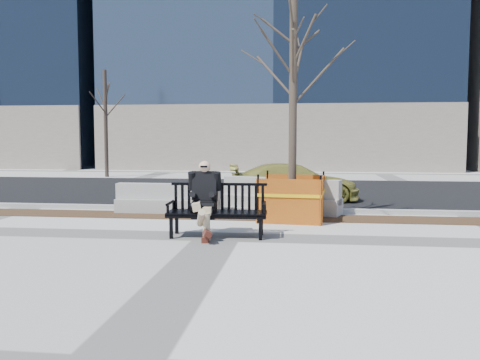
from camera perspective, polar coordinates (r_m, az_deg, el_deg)
The scene contains 11 objects.
ground at distance 10.46m, azimuth -2.47°, elevation -6.42°, with size 120.00×120.00×0.00m, color beige.
mulch_strip at distance 12.99m, azimuth -0.60°, elevation -4.17°, with size 40.00×1.20×0.02m, color #47301C.
asphalt_street at distance 19.10m, azimuth 1.82°, elevation -1.26°, with size 60.00×10.40×0.01m, color black.
curb at distance 13.91m, azimuth -0.09°, elevation -3.33°, with size 60.00×0.25×0.12m, color #9E9B93.
bench at distance 10.47m, azimuth -2.59°, elevation -6.42°, with size 2.07×0.74×1.10m, color black, non-canonical shape.
seated_man at distance 10.56m, azimuth -4.06°, elevation -6.32°, with size 0.67×1.11×1.55m, color black, non-canonical shape.
tree_fence at distance 12.63m, azimuth 5.89°, elevation -4.48°, with size 2.34×2.34×5.84m, color orange, non-canonical shape.
sedan at distance 16.27m, azimuth 6.10°, elevation -2.37°, with size 1.68×4.13×1.20m, color #A49E3E.
jersey_barrier_left at distance 13.80m, azimuth -8.16°, elevation -3.70°, with size 2.81×0.56×0.81m, color #9E9C94, non-canonical shape.
jersey_barrier_right at distance 13.84m, azimuth 4.59°, elevation -3.64°, with size 3.30×0.66×0.95m, color #A09E95, non-canonical shape.
far_tree_left at distance 26.82m, azimuth -14.81°, elevation 0.35°, with size 2.17×2.17×5.86m, color #3E3228, non-canonical shape.
Camera 1 is at (1.67, -10.12, 2.05)m, focal length 37.75 mm.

